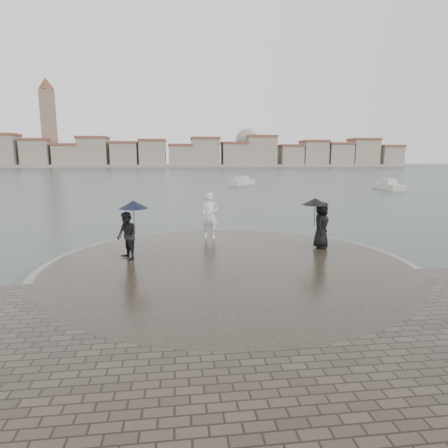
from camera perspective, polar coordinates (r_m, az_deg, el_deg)
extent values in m
plane|color=#2B3835|center=(9.57, 3.66, -13.62)|extent=(400.00, 400.00, 0.00)
cylinder|color=gray|center=(12.76, 0.73, -6.72)|extent=(12.50, 12.50, 0.32)
cylinder|color=#2D261E|center=(12.76, 0.73, -6.63)|extent=(11.90, 11.90, 0.36)
imported|color=silver|center=(16.31, -2.16, 1.26)|extent=(0.82, 0.63, 1.99)
imported|color=black|center=(13.34, -14.57, -1.75)|extent=(0.97, 1.02, 1.66)
cylinder|color=black|center=(13.31, -13.55, 0.55)|extent=(0.02, 0.02, 0.90)
cone|color=black|center=(13.24, -13.65, 2.90)|extent=(1.03, 1.03, 0.28)
imported|color=black|center=(15.03, 14.61, -0.16)|extent=(0.96, 1.06, 1.81)
cylinder|color=black|center=(14.97, 13.65, 1.37)|extent=(0.02, 0.02, 0.90)
cone|color=black|center=(14.90, 13.73, 3.35)|extent=(1.09, 1.09, 0.26)
cube|color=gray|center=(171.65, -6.63, 8.83)|extent=(260.00, 20.00, 1.20)
cube|color=gray|center=(183.49, -30.78, 9.43)|extent=(13.00, 10.00, 13.00)
cube|color=brown|center=(183.72, -30.98, 11.60)|extent=(13.60, 10.60, 1.00)
cube|color=gray|center=(178.42, -26.58, 9.47)|extent=(11.00, 10.00, 11.00)
cube|color=brown|center=(178.58, -26.73, 11.39)|extent=(11.60, 10.60, 1.00)
cube|color=gray|center=(174.86, -22.79, 9.43)|extent=(10.00, 10.00, 9.00)
cube|color=brown|center=(174.95, -22.91, 11.06)|extent=(10.60, 10.60, 1.00)
cube|color=gray|center=(172.28, -19.25, 10.15)|extent=(12.00, 10.00, 12.00)
cube|color=brown|center=(172.49, -19.38, 12.30)|extent=(12.60, 10.60, 1.00)
cube|color=gray|center=(170.08, -14.88, 10.04)|extent=(11.00, 10.00, 10.00)
cube|color=brown|center=(170.21, -14.97, 11.89)|extent=(11.60, 10.60, 1.00)
cube|color=gray|center=(168.93, -10.79, 10.37)|extent=(11.00, 10.00, 11.00)
cube|color=brown|center=(169.10, -10.86, 12.40)|extent=(11.60, 10.60, 1.00)
cube|color=gray|center=(168.62, -6.64, 10.13)|extent=(10.00, 10.00, 9.00)
cube|color=brown|center=(168.71, -6.68, 11.83)|extent=(10.60, 10.60, 1.00)
cube|color=gray|center=(169.10, -2.86, 10.70)|extent=(12.00, 10.00, 12.00)
cube|color=brown|center=(169.31, -2.88, 12.90)|extent=(12.60, 10.60, 1.00)
cube|color=gray|center=(170.56, 1.58, 10.36)|extent=(11.00, 10.00, 10.00)
cube|color=brown|center=(170.68, 1.59, 12.21)|extent=(11.60, 10.60, 1.00)
cube|color=gray|center=(172.79, 5.59, 10.81)|extent=(13.00, 10.00, 13.00)
cube|color=brown|center=(173.04, 5.63, 13.13)|extent=(13.60, 10.60, 1.00)
cube|color=gray|center=(176.35, 10.09, 10.04)|extent=(10.00, 10.00, 9.00)
cube|color=brown|center=(176.44, 10.14, 11.66)|extent=(10.60, 10.60, 1.00)
cube|color=gray|center=(179.89, 13.50, 10.23)|extent=(11.00, 10.00, 11.00)
cube|color=brown|center=(180.04, 13.58, 12.14)|extent=(11.60, 10.60, 1.00)
cube|color=gray|center=(184.41, 17.04, 9.91)|extent=(11.00, 10.00, 10.00)
cube|color=brown|center=(184.52, 17.13, 11.61)|extent=(11.60, 10.60, 1.00)
cube|color=gray|center=(189.59, 20.42, 10.01)|extent=(12.00, 10.00, 12.00)
cube|color=brown|center=(189.78, 20.54, 11.97)|extent=(12.60, 10.60, 1.00)
cube|color=gray|center=(195.87, 23.82, 9.33)|extent=(10.00, 10.00, 9.00)
cube|color=brown|center=(195.95, 23.92, 10.79)|extent=(10.60, 10.60, 1.00)
cube|color=#846654|center=(179.16, -25.08, 12.95)|extent=(5.00, 5.00, 32.00)
cone|color=brown|center=(181.36, -25.54, 18.78)|extent=(6.80, 6.80, 5.00)
sphere|color=gray|center=(173.72, 3.49, 12.65)|extent=(10.00, 10.00, 10.00)
cube|color=#B9B2A6|center=(54.63, 2.77, 6.21)|extent=(4.60, 5.35, 0.90)
cube|color=#B9B2A6|center=(54.59, 2.77, 6.84)|extent=(2.17, 2.32, 0.90)
cube|color=#B9B2A6|center=(51.19, 23.74, 5.13)|extent=(1.99, 5.60, 0.90)
cube|color=#B9B2A6|center=(51.16, 23.79, 5.80)|extent=(1.34, 2.08, 0.90)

